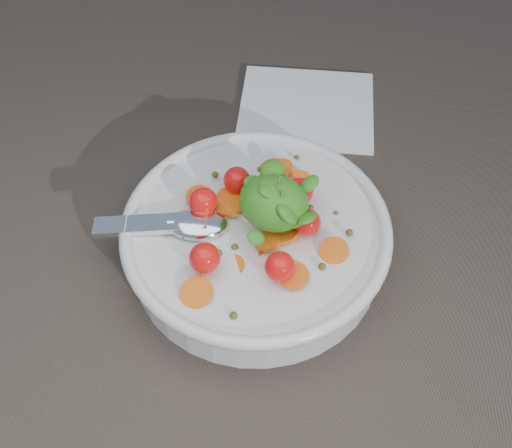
% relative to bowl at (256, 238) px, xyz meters
% --- Properties ---
extents(ground, '(6.00, 6.00, 0.00)m').
position_rel_bowl_xyz_m(ground, '(-0.02, -0.03, -0.03)').
color(ground, brown).
rests_on(ground, ground).
extents(bowl, '(0.28, 0.26, 0.11)m').
position_rel_bowl_xyz_m(bowl, '(0.00, 0.00, 0.00)').
color(bowl, silver).
rests_on(bowl, ground).
extents(napkin, '(0.19, 0.17, 0.01)m').
position_rel_bowl_xyz_m(napkin, '(-0.01, 0.23, -0.03)').
color(napkin, white).
rests_on(napkin, ground).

